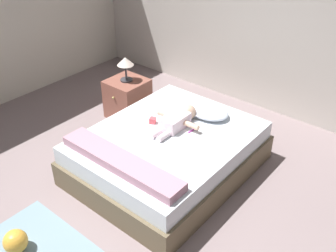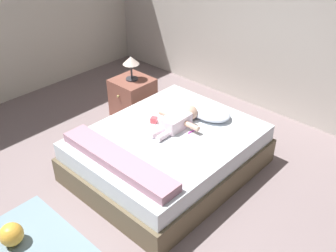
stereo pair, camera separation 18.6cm
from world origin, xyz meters
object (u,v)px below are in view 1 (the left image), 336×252
toy_ball (15,241)px  toy_block (153,121)px  bed (168,153)px  baby (178,120)px  lamp (125,63)px  pillow (207,111)px  toothbrush (194,129)px  nightstand (128,98)px

toy_ball → toy_block: bearing=88.9°
bed → baby: baby is taller
lamp → pillow: bearing=0.9°
pillow → toy_block: size_ratio=5.98×
baby → toothbrush: (0.18, 0.03, -0.06)m
toothbrush → toy_block: toy_block is taller
toothbrush → lamp: bearing=166.1°
pillow → toy_ball: pillow is taller
bed → toy_block: size_ratio=21.93×
baby → toy_ball: 1.91m
pillow → nightstand: size_ratio=0.98×
pillow → nightstand: (-1.22, -0.02, -0.26)m
nightstand → toothbrush: bearing=-13.9°
pillow → baby: bearing=-106.4°
baby → toothbrush: size_ratio=3.83×
lamp → nightstand: bearing=-90.0°
bed → toy_block: (-0.26, 0.06, 0.27)m
pillow → toy_ball: size_ratio=2.48×
toothbrush → bed: bearing=-123.6°
lamp → toy_block: lamp is taller
bed → toy_ball: 1.67m
bed → lamp: bearing=154.1°
bed → baby: 0.37m
bed → toothbrush: toothbrush is taller
baby → lamp: bearing=162.3°
baby → nightstand: bearing=162.3°
baby → nightstand: baby is taller
baby → toothbrush: 0.20m
bed → baby: bearing=97.8°
pillow → baby: 0.39m
baby → bed: bearing=-82.2°
baby → lamp: size_ratio=2.02×
lamp → toy_ball: size_ratio=1.53×
bed → baby: (-0.03, 0.20, 0.31)m
nightstand → toy_ball: bearing=-68.9°
toy_ball → toy_block: toy_block is taller
nightstand → toy_ball: (0.85, -2.20, -0.15)m
lamp → toy_ball: (0.85, -2.20, -0.64)m
nightstand → toy_ball: size_ratio=2.53×
nightstand → toy_block: toy_block is taller
toothbrush → nightstand: nightstand is taller
bed → toy_block: 0.38m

